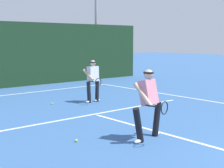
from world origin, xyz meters
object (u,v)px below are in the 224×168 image
tennis_ball (52,104)px  player_near (148,101)px  tennis_ball_extra (76,141)px  player_far (93,79)px

tennis_ball → player_near: bearing=-95.3°
player_near → tennis_ball_extra: player_near is taller
tennis_ball → tennis_ball_extra: size_ratio=1.00×
player_near → player_far: size_ratio=1.05×
tennis_ball → tennis_ball_extra: bearing=-113.9°
player_far → tennis_ball_extra: (-3.28, -3.66, -0.82)m
player_near → player_far: 4.94m
player_far → tennis_ball_extra: 4.98m
player_far → tennis_ball: 1.73m
tennis_ball → tennis_ball_extra: same height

